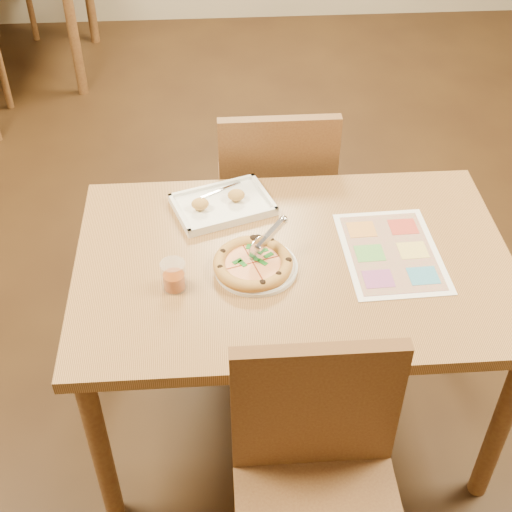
{
  "coord_description": "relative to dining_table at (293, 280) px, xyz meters",
  "views": [
    {
      "loc": [
        -0.22,
        -1.57,
        2.12
      ],
      "look_at": [
        -0.12,
        -0.03,
        0.77
      ],
      "focal_mm": 50.0,
      "sensor_mm": 36.0,
      "label": 1
    }
  ],
  "objects": [
    {
      "name": "pizza",
      "position": [
        -0.13,
        -0.04,
        0.11
      ],
      "size": [
        0.23,
        0.23,
        0.04
      ],
      "rotation": [
        0.0,
        0.0,
        0.3
      ],
      "color": "gold",
      "rests_on": "plate"
    },
    {
      "name": "menu",
      "position": [
        0.29,
        0.01,
        0.09
      ],
      "size": [
        0.3,
        0.41,
        0.0
      ],
      "primitive_type": "cube",
      "rotation": [
        0.0,
        0.0,
        0.04
      ],
      "color": "white",
      "rests_on": "dining_table"
    },
    {
      "name": "chair_near",
      "position": [
        0.0,
        -0.6,
        -0.07
      ],
      "size": [
        0.42,
        0.42,
        0.47
      ],
      "color": "brown",
      "rests_on": "ground"
    },
    {
      "name": "plate",
      "position": [
        -0.12,
        -0.03,
        0.09
      ],
      "size": [
        0.29,
        0.29,
        0.01
      ],
      "primitive_type": "cylinder",
      "rotation": [
        0.0,
        0.0,
        -0.2
      ],
      "color": "white",
      "rests_on": "dining_table"
    },
    {
      "name": "pizza_cutter",
      "position": [
        -0.08,
        0.01,
        0.17
      ],
      "size": [
        0.12,
        0.11,
        0.09
      ],
      "rotation": [
        0.0,
        0.0,
        0.75
      ],
      "color": "silver",
      "rests_on": "pizza"
    },
    {
      "name": "room",
      "position": [
        0.0,
        0.0,
        0.72
      ],
      "size": [
        7.0,
        7.0,
        7.0
      ],
      "color": "black",
      "rests_on": "ground"
    },
    {
      "name": "appetizer_tray",
      "position": [
        -0.21,
        0.26,
        0.1
      ],
      "size": [
        0.35,
        0.29,
        0.06
      ],
      "rotation": [
        0.0,
        0.0,
        0.33
      ],
      "color": "white",
      "rests_on": "dining_table"
    },
    {
      "name": "glass_tumbler",
      "position": [
        -0.35,
        -0.1,
        0.12
      ],
      "size": [
        0.07,
        0.07,
        0.09
      ],
      "rotation": [
        0.0,
        0.0,
        0.43
      ],
      "color": "#8D380A",
      "rests_on": "dining_table"
    },
    {
      "name": "dining_table",
      "position": [
        0.0,
        0.0,
        0.0
      ],
      "size": [
        1.3,
        0.85,
        0.72
      ],
      "color": "#9F6E3F",
      "rests_on": "ground"
    },
    {
      "name": "chair_far",
      "position": [
        -0.0,
        0.6,
        -0.07
      ],
      "size": [
        0.42,
        0.42,
        0.47
      ],
      "rotation": [
        0.0,
        0.0,
        3.14
      ],
      "color": "brown",
      "rests_on": "ground"
    }
  ]
}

